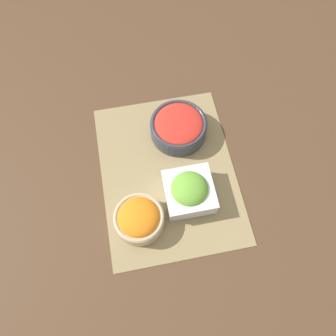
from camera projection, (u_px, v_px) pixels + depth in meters
ground_plane at (168, 172)px, 1.01m from camera, size 3.00×3.00×0.00m
placemat at (168, 172)px, 1.00m from camera, size 0.53×0.40×0.00m
lettuce_bowl at (189, 191)px, 0.93m from camera, size 0.14×0.14×0.09m
carrot_bowl at (139, 219)px, 0.90m from camera, size 0.14×0.14×0.08m
tomato_bowl at (179, 126)px, 1.02m from camera, size 0.18×0.18×0.07m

